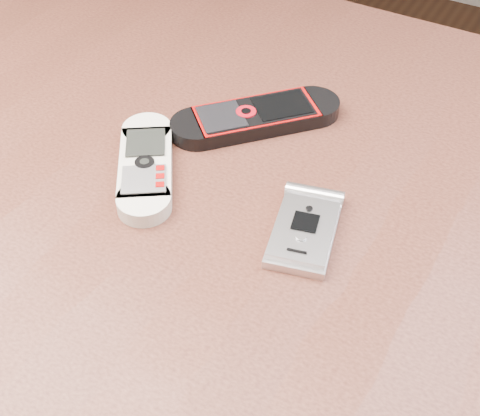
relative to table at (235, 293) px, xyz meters
name	(u,v)px	position (x,y,z in m)	size (l,w,h in m)	color
table	(235,293)	(0.00, 0.00, 0.00)	(1.20, 0.80, 0.75)	black
nokia_white	(146,165)	(-0.10, 0.01, 0.11)	(0.05, 0.14, 0.02)	silver
nokia_black_red	(256,117)	(-0.05, 0.12, 0.11)	(0.05, 0.17, 0.02)	black
motorola_razr	(304,230)	(0.06, 0.01, 0.11)	(0.05, 0.10, 0.01)	silver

